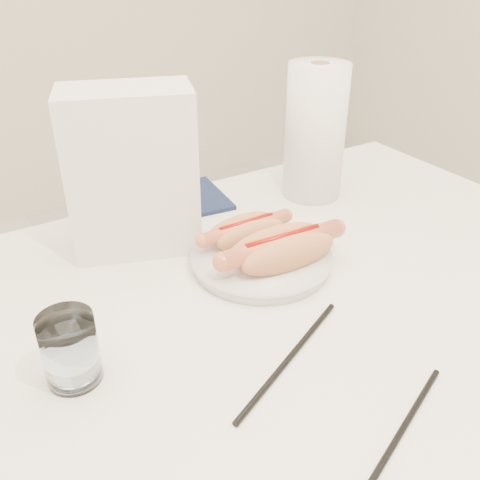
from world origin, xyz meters
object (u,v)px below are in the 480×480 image
table (259,344)px  hotdog_right (282,249)px  water_glass (70,349)px  napkin_box (132,172)px  hotdog_left (246,231)px  plate (261,261)px  paper_towel_roll (315,132)px

table → hotdog_right: bearing=36.8°
water_glass → napkin_box: 0.31m
hotdog_left → water_glass: water_glass is taller
plate → hotdog_left: (0.00, 0.05, 0.03)m
hotdog_left → plate: bearing=-93.2°
hotdog_left → paper_towel_roll: bearing=27.3°
table → hotdog_left: (0.07, 0.14, 0.10)m
plate → paper_towel_roll: size_ratio=0.84×
table → hotdog_left: 0.18m
hotdog_right → water_glass: 0.33m
plate → paper_towel_roll: paper_towel_roll is taller
water_glass → paper_towel_roll: 0.59m
table → water_glass: 0.27m
plate → water_glass: 0.32m
napkin_box → plate: bearing=-29.8°
water_glass → paper_towel_roll: bearing=24.6°
hotdog_left → water_glass: (-0.31, -0.13, 0.01)m
table → water_glass: (-0.25, 0.01, 0.10)m
plate → hotdog_right: 0.05m
table → paper_towel_roll: bearing=41.3°
table → plate: 0.13m
plate → hotdog_left: 0.05m
table → hotdog_right: 0.14m
table → paper_towel_roll: paper_towel_roll is taller
paper_towel_roll → napkin_box: bearing=-179.1°
table → water_glass: size_ratio=14.02×
napkin_box → paper_towel_roll: size_ratio=1.03×
napkin_box → paper_towel_roll: bearing=20.7°
hotdog_right → water_glass: (-0.32, -0.05, 0.00)m
hotdog_left → napkin_box: bearing=141.1°
water_glass → hotdog_right: bearing=8.8°
plate → hotdog_right: size_ratio=1.05×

